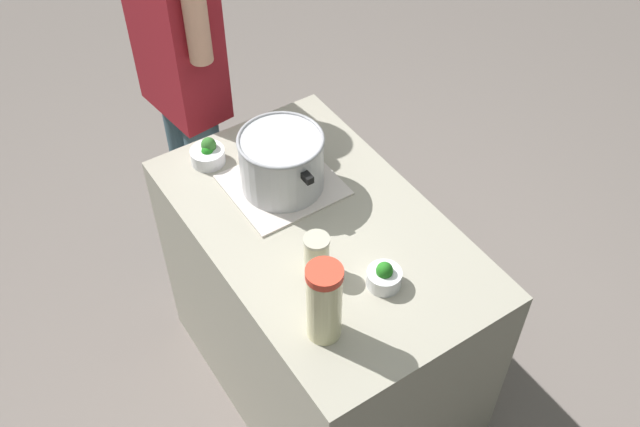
% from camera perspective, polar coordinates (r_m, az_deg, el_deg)
% --- Properties ---
extents(ground_plane, '(8.00, 8.00, 0.00)m').
position_cam_1_polar(ground_plane, '(2.98, -0.00, -12.89)').
color(ground_plane, slate).
extents(counter_slab, '(1.15, 0.70, 0.91)m').
position_cam_1_polar(counter_slab, '(2.60, -0.00, -7.73)').
color(counter_slab, '#9F9A89').
rests_on(counter_slab, ground_plane).
extents(dish_cloth, '(0.33, 0.35, 0.01)m').
position_cam_1_polar(dish_cloth, '(2.37, -2.96, 2.27)').
color(dish_cloth, beige).
rests_on(dish_cloth, counter_slab).
extents(cooking_pot, '(0.35, 0.28, 0.20)m').
position_cam_1_polar(cooking_pot, '(2.30, -3.06, 4.17)').
color(cooking_pot, '#B7B7BC').
rests_on(cooking_pot, dish_cloth).
extents(lemonade_pitcher, '(0.10, 0.10, 0.26)m').
position_cam_1_polar(lemonade_pitcher, '(1.89, 0.33, -7.06)').
color(lemonade_pitcher, beige).
rests_on(lemonade_pitcher, counter_slab).
extents(mason_jar, '(0.08, 0.08, 0.14)m').
position_cam_1_polar(mason_jar, '(2.08, -0.27, -3.25)').
color(mason_jar, beige).
rests_on(mason_jar, counter_slab).
extents(broccoli_bowl_front, '(0.10, 0.10, 0.09)m').
position_cam_1_polar(broccoli_bowl_front, '(2.08, 5.10, -4.99)').
color(broccoli_bowl_front, silver).
rests_on(broccoli_bowl_front, counter_slab).
extents(broccoli_bowl_center, '(0.12, 0.12, 0.09)m').
position_cam_1_polar(broccoli_bowl_center, '(2.47, -8.86, 4.69)').
color(broccoli_bowl_center, silver).
rests_on(broccoli_bowl_center, counter_slab).
extents(person_cook, '(0.50, 0.24, 1.67)m').
position_cam_1_polar(person_cook, '(2.80, -10.69, 9.68)').
color(person_cook, '#3C5662').
rests_on(person_cook, ground_plane).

